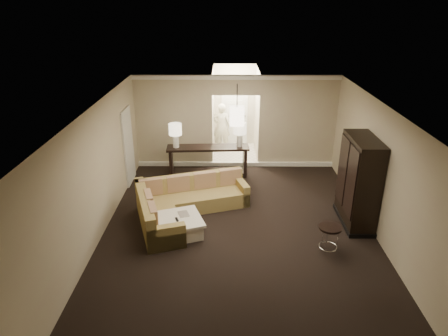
{
  "coord_description": "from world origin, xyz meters",
  "views": [
    {
      "loc": [
        -0.26,
        -7.49,
        4.83
      ],
      "look_at": [
        -0.33,
        1.2,
        1.1
      ],
      "focal_mm": 32.0,
      "sensor_mm": 36.0,
      "label": 1
    }
  ],
  "objects_px": {
    "console_table": "(208,159)",
    "armoire": "(358,184)",
    "sectional_sofa": "(183,203)",
    "coffee_table": "(179,226)",
    "drink_table": "(330,234)",
    "person": "(221,124)"
  },
  "relations": [
    {
      "from": "console_table",
      "to": "armoire",
      "type": "height_order",
      "value": "armoire"
    },
    {
      "from": "console_table",
      "to": "person",
      "type": "height_order",
      "value": "person"
    },
    {
      "from": "sectional_sofa",
      "to": "coffee_table",
      "type": "relative_size",
      "value": 2.28
    },
    {
      "from": "sectional_sofa",
      "to": "armoire",
      "type": "bearing_deg",
      "value": -21.67
    },
    {
      "from": "armoire",
      "to": "coffee_table",
      "type": "bearing_deg",
      "value": -172.23
    },
    {
      "from": "console_table",
      "to": "armoire",
      "type": "xyz_separation_m",
      "value": [
        3.49,
        -2.59,
        0.45
      ]
    },
    {
      "from": "coffee_table",
      "to": "drink_table",
      "type": "bearing_deg",
      "value": -11.42
    },
    {
      "from": "console_table",
      "to": "person",
      "type": "bearing_deg",
      "value": 77.63
    },
    {
      "from": "armoire",
      "to": "person",
      "type": "xyz_separation_m",
      "value": [
        -3.14,
        4.77,
        -0.09
      ]
    },
    {
      "from": "sectional_sofa",
      "to": "console_table",
      "type": "height_order",
      "value": "console_table"
    },
    {
      "from": "console_table",
      "to": "coffee_table",
      "type": "bearing_deg",
      "value": -102.43
    },
    {
      "from": "drink_table",
      "to": "coffee_table",
      "type": "bearing_deg",
      "value": 168.58
    },
    {
      "from": "sectional_sofa",
      "to": "console_table",
      "type": "distance_m",
      "value": 2.39
    },
    {
      "from": "sectional_sofa",
      "to": "drink_table",
      "type": "relative_size",
      "value": 4.85
    },
    {
      "from": "coffee_table",
      "to": "drink_table",
      "type": "distance_m",
      "value": 3.21
    },
    {
      "from": "coffee_table",
      "to": "console_table",
      "type": "bearing_deg",
      "value": 80.8
    },
    {
      "from": "console_table",
      "to": "drink_table",
      "type": "bearing_deg",
      "value": -58.32
    },
    {
      "from": "sectional_sofa",
      "to": "coffee_table",
      "type": "distance_m",
      "value": 0.82
    },
    {
      "from": "armoire",
      "to": "drink_table",
      "type": "height_order",
      "value": "armoire"
    },
    {
      "from": "sectional_sofa",
      "to": "person",
      "type": "relative_size",
      "value": 1.58
    },
    {
      "from": "sectional_sofa",
      "to": "armoire",
      "type": "xyz_separation_m",
      "value": [
        3.99,
        -0.26,
        0.66
      ]
    },
    {
      "from": "coffee_table",
      "to": "armoire",
      "type": "xyz_separation_m",
      "value": [
        4.0,
        0.55,
        0.78
      ]
    }
  ]
}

